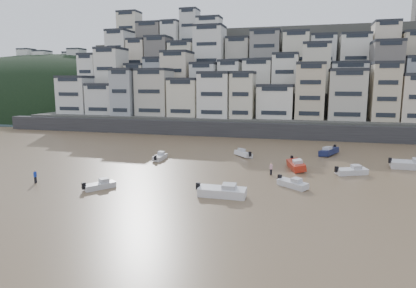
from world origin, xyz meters
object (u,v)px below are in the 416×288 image
(boat_b, at_px, (293,183))
(person_blue, at_px, (35,176))
(person_pink, at_px, (271,169))
(boat_e, at_px, (296,164))
(boat_d, at_px, (352,170))
(boat_h, at_px, (243,153))
(boat_j, at_px, (100,184))
(boat_f, at_px, (160,156))
(boat_g, at_px, (412,164))
(boat_a, at_px, (222,190))
(boat_i, at_px, (329,150))

(boat_b, height_order, person_blue, person_blue)
(boat_b, distance_m, person_pink, 6.57)
(boat_b, xyz_separation_m, boat_e, (0.11, 10.15, 0.21))
(boat_e, distance_m, person_pink, 5.51)
(boat_d, bearing_deg, boat_h, 127.79)
(boat_j, xyz_separation_m, boat_f, (0.54, 18.03, 0.04))
(boat_f, distance_m, boat_d, 30.25)
(boat_j, xyz_separation_m, boat_g, (39.83, 21.33, 0.31))
(boat_d, bearing_deg, person_pink, 170.52)
(boat_f, relative_size, boat_a, 0.75)
(boat_d, height_order, boat_a, boat_a)
(boat_b, height_order, boat_d, boat_d)
(boat_d, distance_m, person_pink, 11.43)
(boat_j, height_order, boat_f, boat_f)
(boat_f, distance_m, person_blue, 20.44)
(boat_j, bearing_deg, boat_a, -51.96)
(boat_f, distance_m, person_pink, 19.90)
(boat_e, relative_size, boat_d, 1.23)
(boat_g, bearing_deg, boat_i, 145.58)
(boat_g, relative_size, person_pink, 3.73)
(boat_d, relative_size, person_blue, 2.82)
(boat_e, bearing_deg, boat_d, 64.69)
(boat_f, distance_m, boat_b, 24.99)
(boat_b, bearing_deg, person_blue, -130.44)
(boat_d, relative_size, person_pink, 2.82)
(person_blue, xyz_separation_m, person_pink, (29.15, 12.26, 0.00))
(boat_i, bearing_deg, boat_e, 1.04)
(boat_f, height_order, boat_e, boat_e)
(boat_h, bearing_deg, boat_b, 167.34)
(boat_f, bearing_deg, boat_b, -119.17)
(boat_j, bearing_deg, person_blue, 124.20)
(boat_f, xyz_separation_m, boat_d, (30.14, -2.55, 0.05))
(person_pink, bearing_deg, boat_b, -60.86)
(boat_j, xyz_separation_m, boat_a, (15.23, 0.66, 0.25))
(boat_j, distance_m, boat_f, 18.04)
(boat_g, bearing_deg, boat_f, -173.01)
(boat_g, relative_size, boat_i, 1.07)
(boat_j, xyz_separation_m, person_blue, (-9.50, 0.23, 0.30))
(boat_g, bearing_deg, boat_b, -137.17)
(boat_a, height_order, boat_g, boat_g)
(boat_f, relative_size, person_blue, 2.59)
(boat_f, height_order, person_blue, person_blue)
(person_pink, bearing_deg, boat_j, -147.56)
(boat_a, height_order, person_blue, person_blue)
(boat_f, height_order, boat_g, boat_g)
(boat_a, distance_m, boat_h, 23.73)
(boat_g, bearing_deg, boat_a, -137.76)
(boat_j, relative_size, boat_h, 0.90)
(boat_f, xyz_separation_m, person_pink, (19.11, -5.54, 0.26))
(boat_g, distance_m, boat_i, 14.30)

